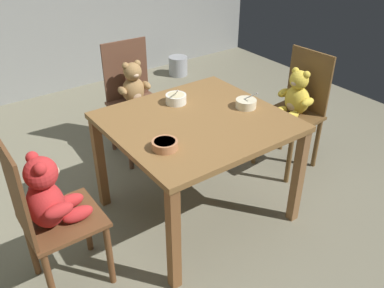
% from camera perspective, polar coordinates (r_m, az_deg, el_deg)
% --- Properties ---
extents(ground_plane, '(5.20, 5.20, 0.04)m').
position_cam_1_polar(ground_plane, '(2.92, 0.58, -9.38)').
color(ground_plane, '#726E59').
extents(dining_table, '(1.04, 0.97, 0.71)m').
position_cam_1_polar(dining_table, '(2.55, 0.66, 1.61)').
color(dining_table, brown).
rests_on(dining_table, ground_plane).
extents(teddy_chair_near_right, '(0.43, 0.43, 0.91)m').
position_cam_1_polar(teddy_chair_near_right, '(3.22, 14.14, 5.63)').
color(teddy_chair_near_right, brown).
rests_on(teddy_chair_near_right, ground_plane).
extents(teddy_chair_near_left, '(0.39, 0.37, 0.94)m').
position_cam_1_polar(teddy_chair_near_left, '(2.19, -19.19, -7.75)').
color(teddy_chair_near_left, brown).
rests_on(teddy_chair_near_left, ground_plane).
extents(teddy_chair_far_center, '(0.43, 0.43, 0.92)m').
position_cam_1_polar(teddy_chair_far_center, '(3.34, -8.00, 7.15)').
color(teddy_chair_far_center, brown).
rests_on(teddy_chair_far_center, ground_plane).
extents(porridge_bowl_cream_near_right, '(0.13, 0.14, 0.12)m').
position_cam_1_polar(porridge_bowl_cream_near_right, '(2.67, 7.47, 5.61)').
color(porridge_bowl_cream_near_right, beige).
rests_on(porridge_bowl_cream_near_right, dining_table).
extents(porridge_bowl_terracotta_near_left, '(0.14, 0.14, 0.05)m').
position_cam_1_polar(porridge_bowl_terracotta_near_left, '(2.21, -3.78, -0.09)').
color(porridge_bowl_terracotta_near_left, '#B5774E').
rests_on(porridge_bowl_terracotta_near_left, dining_table).
extents(porridge_bowl_white_far_center, '(0.14, 0.14, 0.13)m').
position_cam_1_polar(porridge_bowl_white_far_center, '(2.70, -2.22, 6.29)').
color(porridge_bowl_white_far_center, silver).
rests_on(porridge_bowl_white_far_center, dining_table).
extents(metal_pail, '(0.22, 0.22, 0.22)m').
position_cam_1_polar(metal_pail, '(5.05, -1.93, 10.74)').
color(metal_pail, '#93969B').
rests_on(metal_pail, ground_plane).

